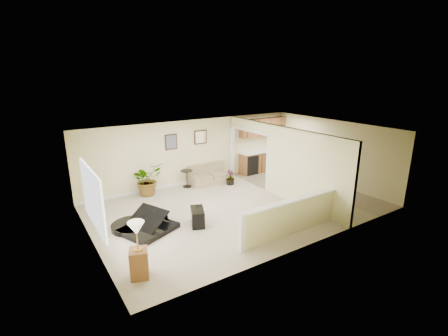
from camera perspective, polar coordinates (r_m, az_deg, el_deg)
floor at (r=10.73m, az=2.40°, el=-6.78°), size 9.00×9.00×0.00m
back_wall at (r=12.78m, az=-5.34°, el=2.89°), size 9.00×0.04×2.50m
front_wall at (r=8.19m, az=14.78°, el=-5.48°), size 9.00×0.04×2.50m
left_wall at (r=8.65m, az=-22.74°, el=-5.06°), size 0.04×6.00×2.50m
right_wall at (r=13.34m, az=18.46°, el=2.68°), size 0.04×6.00×2.50m
ceiling at (r=10.01m, az=2.57°, el=6.48°), size 9.00×6.00×0.04m
kitchen_vinyl at (r=12.70m, az=14.11°, el=-3.51°), size 2.70×6.00×0.01m
interior_partition at (r=11.59m, az=9.03°, el=1.18°), size 0.18×5.99×2.50m
pony_half_wall at (r=8.96m, az=11.46°, el=-8.38°), size 3.42×0.22×1.00m
left_window at (r=8.12m, az=-22.12°, el=-4.86°), size 0.05×2.15×1.45m
wall_art_left at (r=12.24m, az=-9.28°, el=4.54°), size 0.48×0.04×0.58m
wall_mirror at (r=12.77m, az=-4.15°, el=5.44°), size 0.55×0.04×0.55m
kitchen_cabinets at (r=14.37m, az=6.54°, el=2.82°), size 2.36×0.65×2.33m
piano at (r=9.29m, az=-13.81°, el=-7.51°), size 1.92×1.88×1.28m
piano_bench at (r=9.46m, az=-4.69°, el=-8.56°), size 0.62×0.80×0.48m
loveseat at (r=12.93m, az=-2.68°, el=-0.99°), size 1.71×1.03×0.95m
accent_table at (r=12.44m, az=-6.56°, el=-1.47°), size 0.46×0.46×0.67m
palm_plant at (r=11.86m, az=-13.34°, el=-1.99°), size 1.27×1.18×1.16m
small_plant at (r=12.70m, az=1.12°, el=-1.85°), size 0.40×0.40×0.57m
lamp_stand at (r=7.30m, az=-14.83°, el=-14.46°), size 0.49×0.49×1.30m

